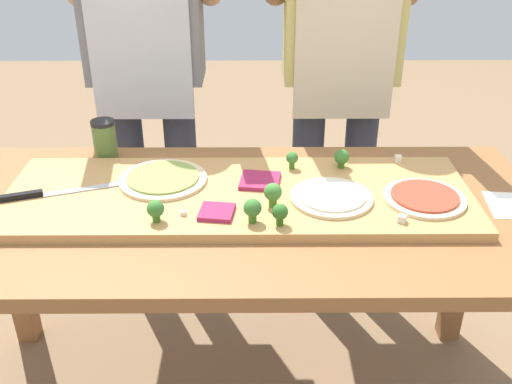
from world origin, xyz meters
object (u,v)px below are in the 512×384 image
object	(u,v)px
broccoli_floret_front_mid	(273,193)
recipe_note	(510,206)
pizza_slice_near_left	(217,212)
broccoli_floret_front_left	(280,213)
chefs_knife	(44,194)
pizza_whole_tomato_red	(425,198)
pizza_whole_white_garlic	(332,197)
broccoli_floret_back_right	(292,159)
cheese_crumble_a	(183,213)
sauce_jar	(105,141)
pizza_slice_center	(260,181)
cheese_crumble_b	(402,219)
cheese_crumble_c	(398,159)
prep_table	(233,238)
broccoli_floret_center_right	(252,209)
broccoli_floret_front_right	(342,157)
cook_left	(145,52)
cook_right	(341,52)
broccoli_floret_center_left	(156,209)
pizza_whole_pesto_green	(163,179)

from	to	relation	value
broccoli_floret_front_mid	recipe_note	distance (m)	0.65
pizza_slice_near_left	broccoli_floret_front_left	xyz separation A→B (m)	(0.16, -0.05, 0.03)
chefs_knife	pizza_whole_tomato_red	size ratio (longest dim) A/B	1.44
pizza_whole_white_garlic	broccoli_floret_front_left	bearing A→B (deg)	-138.16
pizza_whole_tomato_red	broccoli_floret_back_right	bearing A→B (deg)	150.93
cheese_crumble_a	sauce_jar	xyz separation A→B (m)	(-0.28, 0.39, 0.03)
pizza_slice_center	cheese_crumble_b	size ratio (longest dim) A/B	5.68
pizza_whole_tomato_red	cheese_crumble_a	xyz separation A→B (m)	(-0.63, -0.07, -0.00)
pizza_slice_near_left	pizza_slice_center	bearing A→B (deg)	56.71
cheese_crumble_c	sauce_jar	world-z (taller)	sauce_jar
prep_table	broccoli_floret_center_right	bearing A→B (deg)	-66.64
recipe_note	broccoli_floret_front_right	bearing A→B (deg)	156.90
sauce_jar	cheese_crumble_a	bearing A→B (deg)	-53.99
cook_left	broccoli_floret_front_right	bearing A→B (deg)	-36.90
broccoli_floret_back_right	cheese_crumble_c	distance (m)	0.33
cheese_crumble_c	pizza_slice_center	bearing A→B (deg)	-162.23
chefs_knife	cheese_crumble_c	size ratio (longest dim) A/B	16.02
pizza_whole_white_garlic	pizza_slice_near_left	bearing A→B (deg)	-165.86
pizza_whole_white_garlic	cheese_crumble_a	xyz separation A→B (m)	(-0.39, -0.08, -0.00)
prep_table	broccoli_floret_front_right	bearing A→B (deg)	30.12
cheese_crumble_c	prep_table	bearing A→B (deg)	-155.83
chefs_knife	cook_left	bearing A→B (deg)	73.75
pizza_whole_tomato_red	broccoli_floret_center_right	world-z (taller)	broccoli_floret_center_right
pizza_slice_center	cook_right	bearing A→B (deg)	63.13
pizza_whole_white_garlic	pizza_slice_center	size ratio (longest dim) A/B	2.05
chefs_knife	broccoli_floret_center_left	world-z (taller)	broccoli_floret_center_left
cheese_crumble_a	cheese_crumble_b	size ratio (longest dim) A/B	0.63
chefs_knife	pizza_slice_near_left	size ratio (longest dim) A/B	3.66
pizza_slice_center	cheese_crumble_c	xyz separation A→B (m)	(0.42, 0.13, 0.00)
broccoli_floret_front_right	recipe_note	size ratio (longest dim) A/B	0.38
broccoli_floret_back_right	broccoli_floret_front_right	bearing A→B (deg)	2.96
prep_table	broccoli_floret_front_right	xyz separation A→B (m)	(0.32, 0.18, 0.16)
broccoli_floret_front_right	cheese_crumble_a	bearing A→B (deg)	-148.12
cook_left	pizza_slice_center	bearing A→B (deg)	-55.49
cheese_crumble_c	sauce_jar	xyz separation A→B (m)	(-0.89, 0.08, 0.03)
pizza_whole_white_garlic	broccoli_floret_center_right	world-z (taller)	broccoli_floret_center_right
broccoli_floret_front_right	recipe_note	world-z (taller)	broccoli_floret_front_right
cheese_crumble_c	cheese_crumble_b	bearing A→B (deg)	-100.63
cheese_crumble_b	sauce_jar	xyz separation A→B (m)	(-0.83, 0.42, 0.03)
prep_table	cheese_crumble_c	distance (m)	0.56
broccoli_floret_center_left	cheese_crumble_a	distance (m)	0.08
sauce_jar	broccoli_floret_back_right	bearing A→B (deg)	-11.86
broccoli_floret_front_mid	cheese_crumble_c	distance (m)	0.47
broccoli_floret_front_mid	cook_right	world-z (taller)	cook_right
pizza_whole_white_garlic	cheese_crumble_c	size ratio (longest dim) A/B	11.36
broccoli_floret_front_left	pizza_slice_near_left	bearing A→B (deg)	161.81
pizza_whole_tomato_red	pizza_whole_pesto_green	world-z (taller)	same
prep_table	cheese_crumble_c	xyz separation A→B (m)	(0.49, 0.22, 0.14)
pizza_slice_near_left	broccoli_floret_center_left	world-z (taller)	broccoli_floret_center_left
pizza_whole_tomato_red	pizza_slice_near_left	world-z (taller)	pizza_whole_tomato_red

